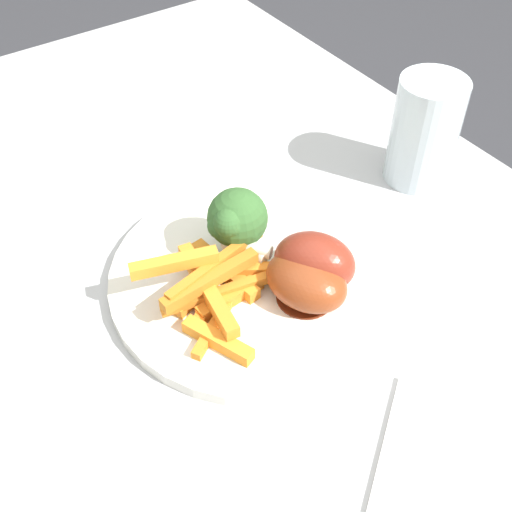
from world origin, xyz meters
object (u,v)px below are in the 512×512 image
(chicken_drumstick_near, at_px, (310,261))
(water_glass, at_px, (425,131))
(carrot_fries_pile, at_px, (215,288))
(broccoli_floret_front, at_px, (236,219))
(dining_table, at_px, (252,407))
(chicken_drumstick_far, at_px, (299,277))
(dinner_plate, at_px, (256,276))

(chicken_drumstick_near, distance_m, water_glass, 0.21)
(carrot_fries_pile, relative_size, water_glass, 1.16)
(broccoli_floret_front, bearing_deg, dining_table, 154.48)
(dining_table, bearing_deg, chicken_drumstick_near, -79.16)
(chicken_drumstick_near, xyz_separation_m, chicken_drumstick_far, (-0.01, 0.02, -0.01))
(broccoli_floret_front, height_order, chicken_drumstick_far, broccoli_floret_front)
(dining_table, height_order, chicken_drumstick_far, chicken_drumstick_far)
(dining_table, bearing_deg, chicken_drumstick_far, -81.48)
(broccoli_floret_front, distance_m, carrot_fries_pile, 0.06)
(dining_table, relative_size, broccoli_floret_front, 17.31)
(carrot_fries_pile, bearing_deg, chicken_drumstick_far, -118.61)
(chicken_drumstick_far, bearing_deg, carrot_fries_pile, 61.39)
(dining_table, bearing_deg, water_glass, -73.81)
(dinner_plate, relative_size, broccoli_floret_front, 3.90)
(chicken_drumstick_near, relative_size, water_glass, 1.02)
(dinner_plate, relative_size, chicken_drumstick_far, 2.12)
(chicken_drumstick_near, bearing_deg, carrot_fries_pile, 69.53)
(water_glass, bearing_deg, dining_table, 106.19)
(dinner_plate, bearing_deg, broccoli_floret_front, 0.09)
(dinner_plate, relative_size, chicken_drumstick_near, 2.28)
(broccoli_floret_front, relative_size, chicken_drumstick_near, 0.58)
(dining_table, xyz_separation_m, broccoli_floret_front, (0.08, -0.04, 0.17))
(dinner_plate, height_order, broccoli_floret_front, broccoli_floret_front)
(chicken_drumstick_near, bearing_deg, dinner_plate, 41.42)
(dining_table, distance_m, dinner_plate, 0.13)
(chicken_drumstick_near, distance_m, chicken_drumstick_far, 0.02)
(carrot_fries_pile, xyz_separation_m, water_glass, (0.03, -0.27, 0.03))
(dining_table, distance_m, carrot_fries_pile, 0.15)
(chicken_drumstick_near, bearing_deg, chicken_drumstick_far, 108.79)
(carrot_fries_pile, distance_m, chicken_drumstick_near, 0.08)
(broccoli_floret_front, xyz_separation_m, water_glass, (-0.00, -0.23, 0.00))
(dinner_plate, distance_m, broccoli_floret_front, 0.06)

